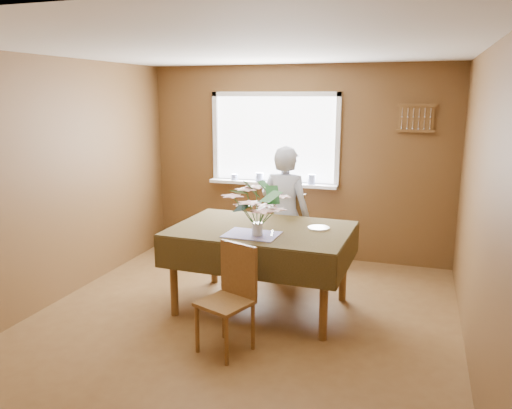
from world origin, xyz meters
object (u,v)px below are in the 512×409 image
(chair_far, at_px, (288,231))
(seated_woman, at_px, (285,215))
(flower_bouquet, at_px, (257,206))
(dining_table, at_px, (262,238))
(chair_near, at_px, (231,293))

(chair_far, xyz_separation_m, seated_woman, (0.00, -0.13, 0.23))
(chair_far, distance_m, flower_bouquet, 1.34)
(dining_table, height_order, chair_near, chair_near)
(chair_far, xyz_separation_m, flower_bouquet, (0.03, -1.22, 0.56))
(chair_far, distance_m, seated_woman, 0.26)
(dining_table, bearing_deg, seated_woman, 90.00)
(chair_far, xyz_separation_m, chair_near, (-0.02, -1.79, -0.06))
(seated_woman, height_order, flower_bouquet, seated_woman)
(chair_near, xyz_separation_m, flower_bouquet, (0.04, 0.57, 0.63))
(dining_table, xyz_separation_m, chair_far, (0.02, 0.93, -0.18))
(chair_far, distance_m, chair_near, 1.79)
(chair_far, height_order, seated_woman, seated_woman)
(dining_table, bearing_deg, chair_near, -87.80)
(chair_near, xyz_separation_m, seated_woman, (0.02, 1.66, 0.29))
(dining_table, xyz_separation_m, seated_woman, (0.03, 0.80, 0.05))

